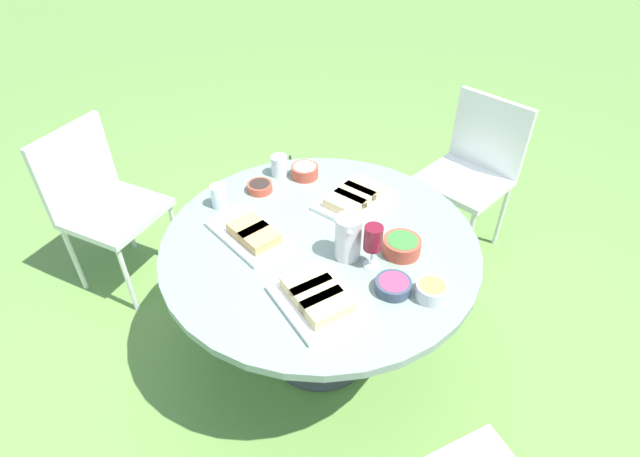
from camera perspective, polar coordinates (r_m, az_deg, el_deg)
The scene contains 17 objects.
ground_plane at distance 2.54m, azimuth 0.00°, elevation -13.44°, with size 40.00×40.00×0.00m, color #668E42.
dining_table at distance 2.10m, azimuth 0.00°, elevation -3.36°, with size 1.29×1.29×0.70m.
chair_near_left at distance 2.96m, azimuth 17.13°, elevation 6.98°, with size 0.61×0.61×0.89m.
chair_near_right at distance 2.81m, azimuth -23.82°, elevation 3.26°, with size 0.58×0.57×0.89m.
water_pitcher at distance 1.90m, azimuth 3.23°, elevation -1.04°, with size 0.11×0.10×0.19m.
wine_glass at distance 1.84m, azimuth 6.09°, elevation -1.22°, with size 0.07×0.07×0.19m.
platter_bread_main at distance 2.22m, azimuth 3.98°, elevation 3.52°, with size 0.41×0.40×0.06m.
platter_charcuterie at distance 2.04m, azimuth -7.88°, elevation -0.58°, with size 0.40×0.38×0.06m.
platter_sandwich_side at distance 1.76m, azimuth -0.40°, elevation -7.86°, with size 0.39×0.37×0.07m.
bowl_fries at distance 1.82m, azimuth 12.64°, elevation -6.90°, with size 0.11×0.11×0.06m.
bowl_salad at distance 1.98m, azimuth 9.32°, elevation -1.91°, with size 0.15×0.15×0.06m.
bowl_olives at distance 2.32m, azimuth -6.90°, elevation 4.77°, with size 0.12×0.12×0.04m.
bowl_dip_red at distance 1.83m, azimuth 8.37°, elevation -6.45°, with size 0.13×0.13×0.04m.
bowl_dip_cream at distance 2.39m, azimuth -1.75°, elevation 6.62°, with size 0.13×0.13×0.06m.
cup_water_near at distance 2.23m, azimuth -11.49°, elevation 3.65°, with size 0.07×0.07×0.10m.
cup_water_far at distance 2.41m, azimuth -4.69°, elevation 7.17°, with size 0.08×0.08×0.10m.
handbag at distance 3.35m, azimuth -3.32°, elevation 4.62°, with size 0.30×0.14×0.37m.
Camera 1 is at (1.55, -0.03, 2.01)m, focal length 28.00 mm.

